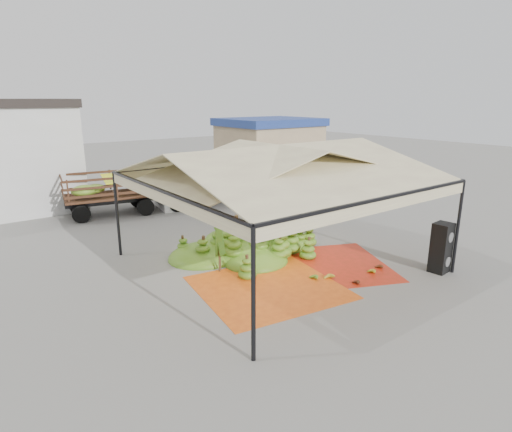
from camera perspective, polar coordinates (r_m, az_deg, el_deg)
ground at (r=14.68m, az=2.91°, el=-6.27°), size 90.00×90.00×0.00m
canopy_tent at (r=13.81m, az=3.10°, el=6.56°), size 8.10×8.10×4.00m
building_tan at (r=30.22m, az=1.78°, el=9.07°), size 6.30×5.30×4.10m
tarp_left at (r=12.88m, az=1.65°, el=-9.47°), size 4.54×4.38×0.01m
tarp_right at (r=14.73m, az=10.06°, el=-6.41°), size 4.77×4.86×0.01m
banana_heap at (r=15.60m, az=-1.09°, el=-2.48°), size 6.99×6.28×1.25m
hand_yellow_a at (r=14.24m, az=15.01°, el=-7.10°), size 0.48×0.41×0.19m
hand_yellow_b at (r=13.53m, az=9.74°, el=-7.98°), size 0.58×0.57×0.20m
hand_red_a at (r=13.34m, az=13.02°, el=-8.57°), size 0.45×0.39×0.18m
hand_red_b at (r=14.69m, az=16.00°, el=-6.50°), size 0.42×0.35×0.18m
hand_green at (r=13.43m, az=7.54°, el=-8.06°), size 0.46×0.38×0.21m
hanging_bunches at (r=15.08m, az=0.65°, el=4.71°), size 3.24×0.24×0.20m
speaker_stack at (r=14.91m, az=23.45°, el=-3.90°), size 0.63×0.57×1.63m
banana_leaves at (r=13.87m, az=-3.20°, el=-7.63°), size 0.96×1.36×3.70m
vendor at (r=18.29m, az=1.51°, el=0.68°), size 0.59×0.41×1.54m
truck_left at (r=21.72m, az=-15.81°, el=3.82°), size 6.28×3.09×2.06m
truck_right at (r=23.99m, az=-3.47°, el=5.67°), size 6.62×2.75×2.22m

